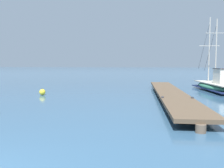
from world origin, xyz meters
name	(u,v)px	position (x,y,z in m)	size (l,w,h in m)	color
floating_dock	(170,92)	(4.69, 13.99, 0.36)	(3.28, 17.92, 0.53)	brown
fishing_boat_2	(217,85)	(8.85, 19.13, 0.52)	(3.30, 9.12, 6.71)	#337556
mooring_buoy	(42,92)	(-4.66, 13.52, 0.23)	(0.46, 0.46, 0.53)	yellow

